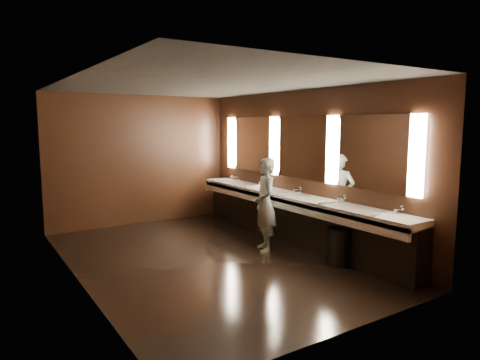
{
  "coord_description": "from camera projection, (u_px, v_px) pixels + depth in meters",
  "views": [
    {
      "loc": [
        -3.24,
        -5.97,
        2.19
      ],
      "look_at": [
        0.64,
        0.0,
        1.25
      ],
      "focal_mm": 32.0,
      "sensor_mm": 36.0,
      "label": 1
    }
  ],
  "objects": [
    {
      "name": "floor",
      "position": [
        207.0,
        258.0,
        7.0
      ],
      "size": [
        6.0,
        6.0,
        0.0
      ],
      "primitive_type": "plane",
      "color": "black",
      "rests_on": "ground"
    },
    {
      "name": "ceiling",
      "position": [
        205.0,
        84.0,
        6.63
      ],
      "size": [
        4.0,
        6.0,
        0.02
      ],
      "primitive_type": "cube",
      "color": "#2D2D2B",
      "rests_on": "wall_back"
    },
    {
      "name": "wall_back",
      "position": [
        140.0,
        160.0,
        9.31
      ],
      "size": [
        4.0,
        0.02,
        2.8
      ],
      "primitive_type": "cube",
      "color": "black",
      "rests_on": "floor"
    },
    {
      "name": "wall_front",
      "position": [
        348.0,
        202.0,
        4.32
      ],
      "size": [
        4.0,
        0.02,
        2.8
      ],
      "primitive_type": "cube",
      "color": "black",
      "rests_on": "floor"
    },
    {
      "name": "wall_left",
      "position": [
        75.0,
        183.0,
        5.74
      ],
      "size": [
        0.02,
        6.0,
        2.8
      ],
      "primitive_type": "cube",
      "color": "black",
      "rests_on": "floor"
    },
    {
      "name": "wall_right",
      "position": [
        302.0,
        167.0,
        7.9
      ],
      "size": [
        0.02,
        6.0,
        2.8
      ],
      "primitive_type": "cube",
      "color": "black",
      "rests_on": "floor"
    },
    {
      "name": "sink_counter",
      "position": [
        292.0,
        216.0,
        7.9
      ],
      "size": [
        0.55,
        5.4,
        1.01
      ],
      "color": "black",
      "rests_on": "floor"
    },
    {
      "name": "mirror_band",
      "position": [
        301.0,
        148.0,
        7.84
      ],
      "size": [
        0.06,
        5.03,
        1.15
      ],
      "color": "#FDE7C6",
      "rests_on": "wall_right"
    },
    {
      "name": "person",
      "position": [
        265.0,
        204.0,
        7.35
      ],
      "size": [
        0.57,
        0.69,
        1.61
      ],
      "primitive_type": "imported",
      "rotation": [
        0.0,
        0.0,
        -1.94
      ],
      "color": "#87ADC9",
      "rests_on": "floor"
    },
    {
      "name": "trash_bin",
      "position": [
        339.0,
        246.0,
        6.64
      ],
      "size": [
        0.47,
        0.47,
        0.59
      ],
      "primitive_type": "cylinder",
      "rotation": [
        0.0,
        0.0,
        0.29
      ],
      "color": "black",
      "rests_on": "floor"
    }
  ]
}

